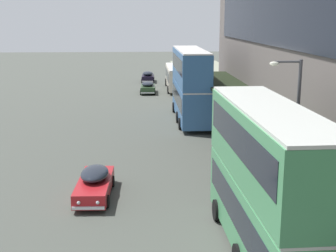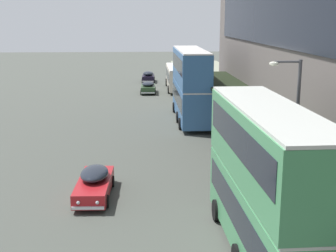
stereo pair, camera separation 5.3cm
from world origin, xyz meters
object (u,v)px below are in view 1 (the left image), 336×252
(sedan_oncoming_front, at_px, (95,183))
(sedan_trailing_mid, at_px, (148,77))
(transit_bus_kerbside_rear, at_px, (177,76))
(sedan_second_near, at_px, (148,87))
(street_lamp, at_px, (293,127))
(transit_bus_kerbside_far, at_px, (190,83))
(transit_bus_kerbside_front, at_px, (268,179))

(sedan_oncoming_front, bearing_deg, sedan_trailing_mid, 85.16)
(transit_bus_kerbside_rear, relative_size, sedan_second_near, 2.39)
(transit_bus_kerbside_rear, xyz_separation_m, sedan_oncoming_front, (-7.51, -37.56, -1.02))
(sedan_oncoming_front, height_order, sedan_second_near, sedan_oncoming_front)
(street_lamp, bearing_deg, sedan_second_near, 98.83)
(sedan_second_near, bearing_deg, sedan_trailing_mid, 88.65)
(transit_bus_kerbside_rear, bearing_deg, sedan_second_near, -144.17)
(transit_bus_kerbside_rear, distance_m, transit_bus_kerbside_far, 19.11)
(sedan_oncoming_front, distance_m, sedan_second_near, 34.91)
(sedan_trailing_mid, bearing_deg, street_lamp, -83.36)
(transit_bus_kerbside_front, height_order, sedan_oncoming_front, transit_bus_kerbside_front)
(street_lamp, bearing_deg, transit_bus_kerbside_front, -119.90)
(sedan_oncoming_front, bearing_deg, sedan_second_near, 84.10)
(transit_bus_kerbside_front, distance_m, transit_bus_kerbside_rear, 44.59)
(transit_bus_kerbside_far, distance_m, street_lamp, 21.87)
(transit_bus_kerbside_front, xyz_separation_m, transit_bus_kerbside_rear, (0.22, 44.56, -1.51))
(sedan_oncoming_front, relative_size, sedan_second_near, 1.14)
(transit_bus_kerbside_front, height_order, transit_bus_kerbside_rear, transit_bus_kerbside_front)
(transit_bus_kerbside_front, bearing_deg, transit_bus_kerbside_rear, 89.71)
(sedan_oncoming_front, xyz_separation_m, street_lamp, (9.48, -3.20, 3.64))
(transit_bus_kerbside_front, relative_size, transit_bus_kerbside_rear, 1.02)
(sedan_oncoming_front, xyz_separation_m, sedan_trailing_mid, (3.83, 45.27, 0.02))
(sedan_trailing_mid, bearing_deg, sedan_second_near, -91.35)
(transit_bus_kerbside_front, distance_m, street_lamp, 4.53)
(transit_bus_kerbside_rear, xyz_separation_m, sedan_trailing_mid, (-3.68, 7.71, -1.00))
(transit_bus_kerbside_rear, bearing_deg, transit_bus_kerbside_front, -90.29)
(transit_bus_kerbside_front, height_order, sedan_second_near, transit_bus_kerbside_front)
(sedan_oncoming_front, relative_size, street_lamp, 0.68)
(sedan_trailing_mid, bearing_deg, sedan_oncoming_front, -94.84)
(sedan_trailing_mid, distance_m, sedan_second_near, 10.55)
(transit_bus_kerbside_rear, bearing_deg, transit_bus_kerbside_far, -91.12)
(street_lamp, bearing_deg, transit_bus_kerbside_far, 96.15)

